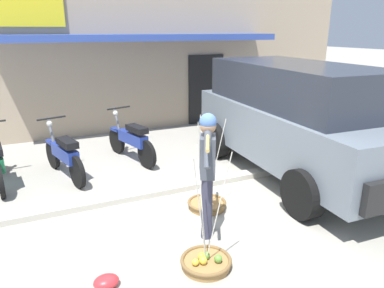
{
  "coord_description": "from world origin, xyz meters",
  "views": [
    {
      "loc": [
        -1.98,
        -4.65,
        2.68
      ],
      "look_at": [
        0.4,
        0.6,
        0.85
      ],
      "focal_mm": 33.67,
      "sensor_mm": 36.0,
      "label": 1
    }
  ],
  "objects_px": {
    "motorcycle_second_in_row": "(64,155)",
    "fruit_vendor": "(207,167)",
    "fruit_basket_left_side": "(206,261)",
    "parked_truck": "(297,117)",
    "motorcycle_third_in_row": "(131,140)",
    "plastic_litter_bag": "(106,282)",
    "fruit_basket_right_side": "(207,204)"
  },
  "relations": [
    {
      "from": "plastic_litter_bag",
      "to": "motorcycle_third_in_row",
      "type": "bearing_deg",
      "value": 70.53
    },
    {
      "from": "motorcycle_third_in_row",
      "to": "parked_truck",
      "type": "distance_m",
      "value": 3.39
    },
    {
      "from": "parked_truck",
      "to": "plastic_litter_bag",
      "type": "bearing_deg",
      "value": -155.82
    },
    {
      "from": "fruit_basket_right_side",
      "to": "motorcycle_third_in_row",
      "type": "bearing_deg",
      "value": 100.47
    },
    {
      "from": "fruit_basket_left_side",
      "to": "parked_truck",
      "type": "relative_size",
      "value": 0.3
    },
    {
      "from": "fruit_basket_left_side",
      "to": "motorcycle_second_in_row",
      "type": "distance_m",
      "value": 3.75
    },
    {
      "from": "fruit_basket_right_side",
      "to": "plastic_litter_bag",
      "type": "relative_size",
      "value": 5.18
    },
    {
      "from": "motorcycle_second_in_row",
      "to": "fruit_basket_right_side",
      "type": "bearing_deg",
      "value": -49.5
    },
    {
      "from": "fruit_vendor",
      "to": "fruit_basket_left_side",
      "type": "relative_size",
      "value": 1.17
    },
    {
      "from": "fruit_vendor",
      "to": "fruit_basket_right_side",
      "type": "height_order",
      "value": "fruit_vendor"
    },
    {
      "from": "fruit_basket_right_side",
      "to": "fruit_basket_left_side",
      "type": "bearing_deg",
      "value": -117.13
    },
    {
      "from": "motorcycle_second_in_row",
      "to": "fruit_vendor",
      "type": "bearing_deg",
      "value": -61.7
    },
    {
      "from": "fruit_basket_right_side",
      "to": "motorcycle_second_in_row",
      "type": "relative_size",
      "value": 0.82
    },
    {
      "from": "fruit_basket_left_side",
      "to": "fruit_basket_right_side",
      "type": "distance_m",
      "value": 1.49
    },
    {
      "from": "motorcycle_third_in_row",
      "to": "fruit_basket_right_side",
      "type": "bearing_deg",
      "value": -79.53
    },
    {
      "from": "fruit_basket_right_side",
      "to": "motorcycle_third_in_row",
      "type": "relative_size",
      "value": 0.82
    },
    {
      "from": "fruit_vendor",
      "to": "motorcycle_second_in_row",
      "type": "distance_m",
      "value": 3.3
    },
    {
      "from": "fruit_basket_left_side",
      "to": "plastic_litter_bag",
      "type": "distance_m",
      "value": 1.15
    },
    {
      "from": "plastic_litter_bag",
      "to": "fruit_basket_left_side",
      "type": "bearing_deg",
      "value": -6.95
    },
    {
      "from": "motorcycle_third_in_row",
      "to": "fruit_basket_left_side",
      "type": "bearing_deg",
      "value": -92.88
    },
    {
      "from": "motorcycle_third_in_row",
      "to": "parked_truck",
      "type": "relative_size",
      "value": 0.36
    },
    {
      "from": "fruit_basket_right_side",
      "to": "parked_truck",
      "type": "distance_m",
      "value": 2.49
    },
    {
      "from": "fruit_vendor",
      "to": "plastic_litter_bag",
      "type": "relative_size",
      "value": 6.05
    },
    {
      "from": "fruit_basket_left_side",
      "to": "motorcycle_third_in_row",
      "type": "relative_size",
      "value": 0.82
    },
    {
      "from": "motorcycle_second_in_row",
      "to": "parked_truck",
      "type": "distance_m",
      "value": 4.41
    },
    {
      "from": "fruit_vendor",
      "to": "plastic_litter_bag",
      "type": "height_order",
      "value": "fruit_vendor"
    },
    {
      "from": "motorcycle_second_in_row",
      "to": "motorcycle_third_in_row",
      "type": "distance_m",
      "value": 1.46
    },
    {
      "from": "motorcycle_third_in_row",
      "to": "parked_truck",
      "type": "bearing_deg",
      "value": -37.01
    },
    {
      "from": "fruit_basket_right_side",
      "to": "parked_truck",
      "type": "relative_size",
      "value": 0.3
    },
    {
      "from": "motorcycle_third_in_row",
      "to": "motorcycle_second_in_row",
      "type": "bearing_deg",
      "value": -163.95
    },
    {
      "from": "motorcycle_second_in_row",
      "to": "motorcycle_third_in_row",
      "type": "relative_size",
      "value": 1.0
    },
    {
      "from": "motorcycle_third_in_row",
      "to": "plastic_litter_bag",
      "type": "bearing_deg",
      "value": -109.47
    }
  ]
}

